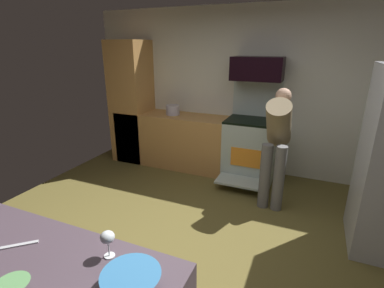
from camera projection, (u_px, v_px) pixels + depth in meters
ground_plane at (182, 248)px, 3.01m from camera, size 5.20×4.80×0.02m
wall_back at (242, 92)px, 4.62m from camera, size 5.20×0.12×2.60m
lower_cabinet_run at (183, 141)px, 4.92m from camera, size 2.40×0.60×0.90m
cabinet_column at (132, 102)px, 5.09m from camera, size 0.60×0.60×2.10m
oven_range at (251, 147)px, 4.45m from camera, size 0.76×1.00×1.52m
microwave at (257, 69)px, 4.15m from camera, size 0.74×0.38×0.34m
person_cook at (277, 140)px, 3.57m from camera, size 0.31×0.62×1.50m
mixing_bowl_large at (131, 281)px, 1.36m from camera, size 0.29×0.29×0.09m
mixing_bowl_small at (12, 288)px, 1.35m from camera, size 0.16×0.16×0.05m
wine_glass_mid at (108, 238)px, 1.55m from camera, size 0.08×0.08×0.16m
knife_chef at (14, 246)px, 1.66m from camera, size 0.20×0.19×0.01m
stock_pot at (173, 110)px, 4.81m from camera, size 0.23×0.23×0.16m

